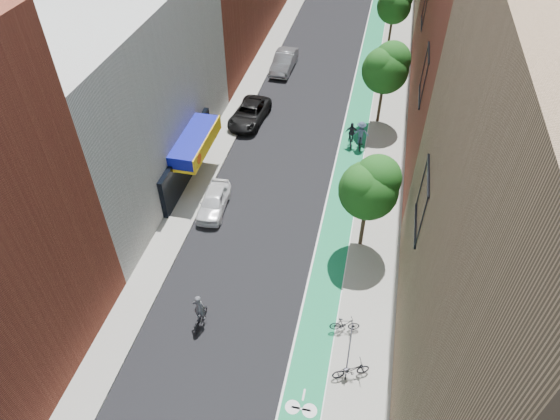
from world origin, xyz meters
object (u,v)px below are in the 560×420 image
Objects in this scene: cyclist_lane_mid at (351,137)px; cyclist_lane_far at (361,136)px; cyclist_lane_near at (354,187)px; parked_car_white at (214,201)px; parked_car_silver at (284,61)px; cyclist_lead at (200,315)px; parked_car_black at (249,113)px.

cyclist_lane_far is (0.69, -0.01, 0.22)m from cyclist_lane_mid.
cyclist_lane_near is at bearing 84.87° from cyclist_lane_far.
parked_car_white is 0.81× the size of parked_car_silver.
cyclist_lane_near is (6.74, 12.01, 0.06)m from cyclist_lead.
cyclist_lead is at bearing 47.63° from cyclist_lane_near.
parked_car_black is 2.65× the size of cyclist_lane_near.
parked_car_black reaches higher than parked_car_white.
cyclist_lane_near is at bearing -33.80° from parked_car_black.
parked_car_black is at bearing -17.37° from cyclist_lane_far.
cyclist_lane_mid is at bearing 45.25° from parked_car_white.
cyclist_lane_near is 5.88m from cyclist_lane_mid.
parked_car_silver is at bearing 85.16° from parked_car_white.
cyclist_lead is at bearing -84.84° from parked_car_silver.
parked_car_silver is 18.83m from cyclist_lane_near.
parked_car_silver is 2.52× the size of cyclist_lane_mid.
parked_car_silver reaches higher than parked_car_white.
parked_car_black is 2.37× the size of cyclist_lane_far.
cyclist_lead is at bearing 62.82° from cyclist_lane_far.
cyclist_lane_mid is (7.56, -11.02, -0.06)m from parked_car_silver.
parked_car_black is 2.39× the size of cyclist_lead.
cyclist_lane_far is (8.25, -11.03, 0.17)m from parked_car_silver.
parked_car_silver is 13.78m from cyclist_lane_far.
parked_car_black is (-0.48, 10.79, 0.03)m from parked_car_white.
parked_car_silver is 2.29× the size of cyclist_lane_far.
cyclist_lane_far is at bearing 172.57° from cyclist_lane_mid.
cyclist_lane_mid reaches higher than parked_car_white.
cyclist_lane_far is at bearing -108.30° from cyclist_lead.
cyclist_lane_mid is 0.73m from cyclist_lane_far.
cyclist_lane_near is at bearing -61.59° from parked_car_silver.
cyclist_lane_near is (9.30, -7.47, 0.09)m from parked_car_black.
parked_car_silver is at bearing -62.12° from cyclist_lane_mid.
parked_car_white is 12.56m from cyclist_lane_far.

